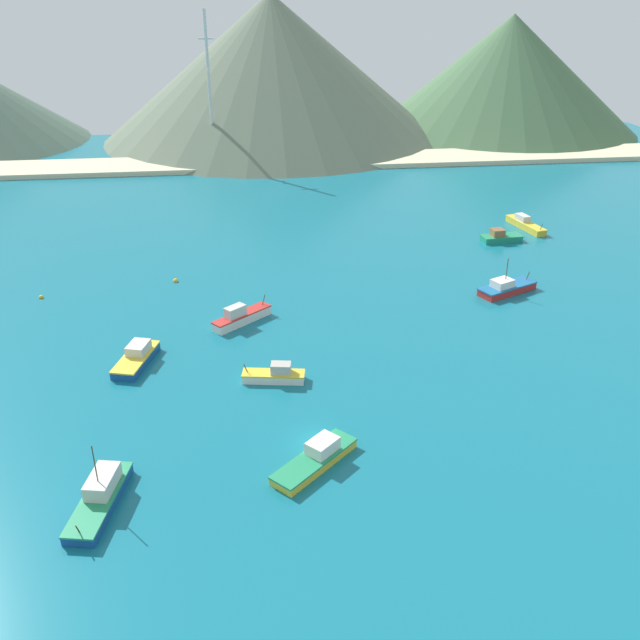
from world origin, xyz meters
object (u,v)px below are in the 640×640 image
object	(u,v)px
buoy_1	(41,297)
fishing_boat_8	(137,357)
fishing_boat_10	(275,375)
fishing_boat_7	(525,224)
fishing_boat_11	(501,237)
fishing_boat_3	(506,288)
radio_tower	(209,88)
fishing_boat_2	(100,496)
fishing_boat_9	(241,317)
fishing_boat_5	(316,457)
buoy_0	(176,281)

from	to	relation	value
buoy_1	fishing_boat_8	bearing A→B (deg)	-52.69
fishing_boat_10	fishing_boat_7	bearing A→B (deg)	44.39
fishing_boat_7	fishing_boat_11	distance (m)	10.21
fishing_boat_3	radio_tower	bearing A→B (deg)	116.86
fishing_boat_10	radio_tower	world-z (taller)	radio_tower
fishing_boat_7	fishing_boat_11	size ratio (longest dim) A/B	1.45
fishing_boat_2	fishing_boat_9	xyz separation A→B (m)	(13.56, 36.03, 0.07)
fishing_boat_3	buoy_1	world-z (taller)	fishing_boat_3
fishing_boat_2	fishing_boat_9	distance (m)	38.50
buoy_1	fishing_boat_9	bearing A→B (deg)	-22.37
fishing_boat_7	fishing_boat_10	xyz separation A→B (m)	(-52.72, -51.61, 0.02)
fishing_boat_3	fishing_boat_2	bearing A→B (deg)	-142.79
fishing_boat_5	fishing_boat_10	distance (m)	16.73
fishing_boat_2	fishing_boat_5	size ratio (longest dim) A/B	1.13
radio_tower	fishing_boat_2	bearing A→B (deg)	-93.60
fishing_boat_2	buoy_0	size ratio (longest dim) A/B	13.62
fishing_boat_7	fishing_boat_11	xyz separation A→B (m)	(-7.61, -6.80, 0.00)
fishing_boat_7	fishing_boat_2	bearing A→B (deg)	-134.48
fishing_boat_3	fishing_boat_9	xyz separation A→B (m)	(-41.24, -5.58, 0.16)
fishing_boat_3	fishing_boat_8	distance (m)	56.68
fishing_boat_11	buoy_1	distance (m)	80.82
fishing_boat_3	buoy_0	xyz separation A→B (m)	(-51.46, 10.83, -0.71)
buoy_0	fishing_boat_11	bearing A→B (deg)	11.61
fishing_boat_11	buoy_1	bearing A→B (deg)	-168.51
buoy_0	radio_tower	size ratio (longest dim) A/B	0.02
fishing_boat_2	fishing_boat_11	bearing A→B (deg)	45.95
fishing_boat_8	fishing_boat_9	world-z (taller)	fishing_boat_9
fishing_boat_5	fishing_boat_8	xyz separation A→B (m)	(-20.20, 22.89, 0.07)
fishing_boat_2	fishing_boat_7	size ratio (longest dim) A/B	0.97
fishing_boat_10	radio_tower	distance (m)	115.34
fishing_boat_5	fishing_boat_10	bearing A→B (deg)	100.56
fishing_boat_5	fishing_boat_10	size ratio (longest dim) A/B	1.23
fishing_boat_2	buoy_0	bearing A→B (deg)	86.35
fishing_boat_11	radio_tower	xyz separation A→B (m)	(-54.10, 68.68, 18.56)
fishing_boat_10	buoy_1	distance (m)	44.58
fishing_boat_2	fishing_boat_9	size ratio (longest dim) A/B	1.25
fishing_boat_5	fishing_boat_9	size ratio (longest dim) A/B	1.10
buoy_0	buoy_1	xyz separation A→B (m)	(-20.06, -3.95, -0.02)
fishing_boat_8	buoy_0	world-z (taller)	fishing_boat_8
fishing_boat_3	fishing_boat_9	distance (m)	41.62
fishing_boat_3	buoy_1	size ratio (longest dim) A/B	14.81
buoy_1	fishing_boat_7	bearing A→B (deg)	14.77
fishing_boat_11	buoy_1	size ratio (longest dim) A/B	11.07
fishing_boat_8	radio_tower	xyz separation A→B (m)	(8.14, 107.04, 18.52)
buoy_0	buoy_1	distance (m)	20.44
fishing_boat_7	radio_tower	bearing A→B (deg)	134.93
fishing_boat_2	fishing_boat_10	distance (m)	26.33
fishing_boat_5	buoy_0	xyz separation A→B (m)	(-17.10, 49.11, -0.64)
fishing_boat_5	radio_tower	world-z (taller)	radio_tower
fishing_boat_8	fishing_boat_9	distance (m)	16.54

